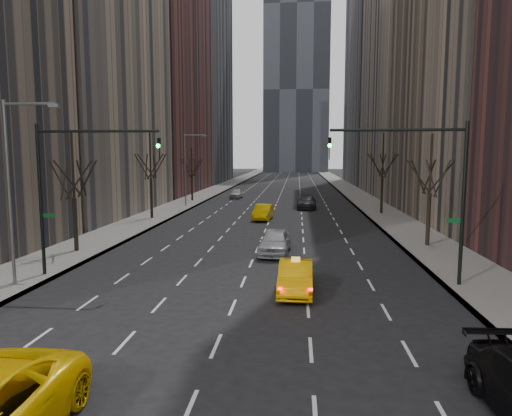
# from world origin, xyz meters

# --- Properties ---
(ground) EXTENTS (400.00, 400.00, 0.00)m
(ground) POSITION_xyz_m (0.00, 0.00, 0.00)
(ground) COLOR black
(ground) RESTS_ON ground
(sidewalk_left) EXTENTS (4.50, 320.00, 0.15)m
(sidewalk_left) POSITION_xyz_m (-12.25, 70.00, 0.07)
(sidewalk_left) COLOR slate
(sidewalk_left) RESTS_ON ground
(sidewalk_right) EXTENTS (4.50, 320.00, 0.15)m
(sidewalk_right) POSITION_xyz_m (12.25, 70.00, 0.07)
(sidewalk_right) COLOR slate
(sidewalk_right) RESTS_ON ground
(bld_left_far) EXTENTS (14.00, 28.00, 44.00)m
(bld_left_far) POSITION_xyz_m (-21.50, 66.00, 22.00)
(bld_left_far) COLOR brown
(bld_left_far) RESTS_ON ground
(bld_left_deep) EXTENTS (14.00, 30.00, 60.00)m
(bld_left_deep) POSITION_xyz_m (-21.50, 96.00, 30.00)
(bld_left_deep) COLOR slate
(bld_left_deep) RESTS_ON ground
(bld_right_far) EXTENTS (14.00, 28.00, 50.00)m
(bld_right_far) POSITION_xyz_m (21.50, 64.00, 25.00)
(bld_right_far) COLOR tan
(bld_right_far) RESTS_ON ground
(bld_right_deep) EXTENTS (14.00, 30.00, 58.00)m
(bld_right_deep) POSITION_xyz_m (21.50, 95.00, 29.00)
(bld_right_deep) COLOR slate
(bld_right_deep) RESTS_ON ground
(tower_far) EXTENTS (24.00, 24.00, 120.00)m
(tower_far) POSITION_xyz_m (2.00, 170.00, 60.00)
(tower_far) COLOR black
(tower_far) RESTS_ON ground
(tree_lw_b) EXTENTS (3.36, 3.50, 7.82)m
(tree_lw_b) POSITION_xyz_m (-12.00, 18.00, 3.72)
(tree_lw_b) COLOR black
(tree_lw_b) RESTS_ON ground
(tree_lw_c) EXTENTS (3.36, 3.50, 8.74)m
(tree_lw_c) POSITION_xyz_m (-12.00, 34.00, 4.04)
(tree_lw_c) COLOR black
(tree_lw_c) RESTS_ON ground
(tree_lw_d) EXTENTS (3.36, 3.50, 7.36)m
(tree_lw_d) POSITION_xyz_m (-12.00, 52.00, 3.56)
(tree_lw_d) COLOR black
(tree_lw_d) RESTS_ON ground
(tree_rw_b) EXTENTS (3.36, 3.50, 7.82)m
(tree_rw_b) POSITION_xyz_m (12.00, 22.00, 3.72)
(tree_rw_b) COLOR black
(tree_rw_b) RESTS_ON ground
(tree_rw_c) EXTENTS (3.36, 3.50, 8.74)m
(tree_rw_c) POSITION_xyz_m (12.00, 40.00, 4.04)
(tree_rw_c) COLOR black
(tree_rw_c) RESTS_ON ground
(traffic_mast_left) EXTENTS (6.69, 0.39, 8.00)m
(traffic_mast_left) POSITION_xyz_m (-9.11, 12.00, 5.49)
(traffic_mast_left) COLOR black
(traffic_mast_left) RESTS_ON ground
(traffic_mast_right) EXTENTS (6.69, 0.39, 8.00)m
(traffic_mast_right) POSITION_xyz_m (9.11, 12.00, 5.49)
(traffic_mast_right) COLOR black
(traffic_mast_right) RESTS_ON ground
(streetlight_near) EXTENTS (2.83, 0.22, 9.00)m
(streetlight_near) POSITION_xyz_m (-10.84, 10.00, 5.62)
(streetlight_near) COLOR slate
(streetlight_near) RESTS_ON ground
(streetlight_far) EXTENTS (2.83, 0.22, 9.00)m
(streetlight_far) POSITION_xyz_m (-10.84, 45.00, 5.62)
(streetlight_far) COLOR slate
(streetlight_far) RESTS_ON ground
(taxi_sedan) EXTENTS (1.66, 4.58, 1.50)m
(taxi_sedan) POSITION_xyz_m (2.70, 10.43, 0.75)
(taxi_sedan) COLOR #FFB205
(taxi_sedan) RESTS_ON ground
(silver_sedan_ahead) EXTENTS (2.19, 4.95, 1.66)m
(silver_sedan_ahead) POSITION_xyz_m (1.29, 18.82, 0.83)
(silver_sedan_ahead) COLOR #9FA2A7
(silver_sedan_ahead) RESTS_ON ground
(far_taxi) EXTENTS (1.96, 4.75, 1.53)m
(far_taxi) POSITION_xyz_m (-0.66, 34.73, 0.76)
(far_taxi) COLOR #FFC205
(far_taxi) RESTS_ON ground
(far_suv_grey) EXTENTS (2.53, 5.66, 1.61)m
(far_suv_grey) POSITION_xyz_m (3.95, 44.83, 0.81)
(far_suv_grey) COLOR #2D2D32
(far_suv_grey) RESTS_ON ground
(far_car_white) EXTENTS (1.85, 4.18, 1.40)m
(far_car_white) POSITION_xyz_m (-6.38, 57.13, 0.70)
(far_car_white) COLOR silver
(far_car_white) RESTS_ON ground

